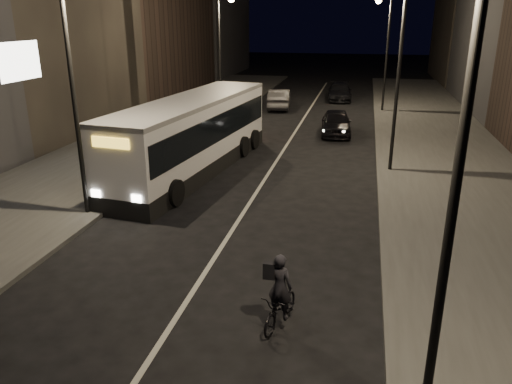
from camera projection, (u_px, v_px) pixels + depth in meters
The scene contains 13 objects.
ground at pixel (197, 285), 13.80m from camera, with size 180.00×180.00×0.00m, color black.
sidewalk_right at pixel (448, 163), 24.99m from camera, with size 7.00×70.00×0.16m, color #363634.
sidewalk_left at pixel (133, 145), 28.36m from camera, with size 7.00×70.00×0.16m, color #363634.
streetlight_right_near at pixel (443, 139), 7.27m from camera, with size 1.20×0.44×8.12m.
streetlight_right_mid at pixel (394, 56), 22.00m from camera, with size 1.20×0.44×8.12m.
streetlight_right_far at pixel (384, 40), 36.74m from camera, with size 1.20×0.44×8.12m.
streetlight_left_near at pixel (77, 69), 16.75m from camera, with size 1.20×0.44×8.12m.
streetlight_left_far at pixel (223, 42), 33.33m from camera, with size 1.20×0.44×8.12m.
city_bus at pixel (192, 132), 23.37m from camera, with size 4.19×13.01×3.45m.
cyclist_on_bicycle at pixel (280, 302), 11.81m from camera, with size 1.01×1.81×1.98m.
car_near at pixel (336, 123), 31.02m from camera, with size 1.78×4.43×1.51m, color black.
car_mid at pixel (279, 99), 39.71m from camera, with size 1.64×4.71×1.55m, color #333436.
car_far at pixel (340, 92), 43.69m from camera, with size 2.01×4.93×1.43m, color black.
Camera 1 is at (4.16, -11.52, 7.07)m, focal length 35.00 mm.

